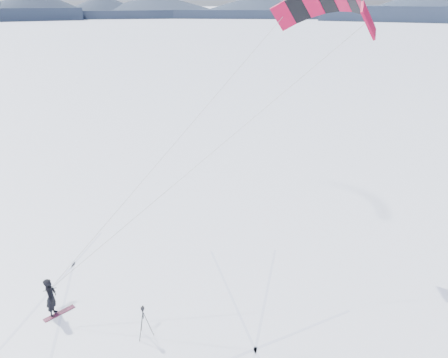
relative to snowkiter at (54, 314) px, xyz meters
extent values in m
cube|color=#192334|center=(178.20, 264.82, 3.15)|extent=(150.19, 119.71, 6.31)
cone|color=#192334|center=(178.20, 264.82, 6.31)|extent=(88.58, 88.58, 8.00)
cube|color=#192334|center=(81.73, 307.14, 3.15)|extent=(156.46, 80.45, 6.31)
cone|color=#192334|center=(81.73, 307.14, 6.31)|extent=(77.75, 77.75, 8.00)
cube|color=#192334|center=(-23.25, 315.83, 3.15)|extent=(153.20, 57.23, 6.31)
cone|color=#192334|center=(-23.25, 315.83, 6.31)|extent=(69.07, 69.07, 8.00)
cube|color=silver|center=(1.57, -2.47, 0.00)|extent=(6.45, 7.79, 0.01)
cube|color=silver|center=(3.27, -0.17, 0.00)|extent=(11.66, 3.07, 0.01)
imported|color=black|center=(0.00, 0.00, 0.00)|extent=(0.45, 0.68, 1.84)
cube|color=maroon|center=(0.22, 0.02, 0.02)|extent=(1.24, 1.11, 0.04)
cylinder|color=black|center=(4.24, -1.78, 0.62)|extent=(0.39, 0.04, 1.24)
cylinder|color=black|center=(3.97, -1.61, 0.62)|extent=(0.21, 0.36, 1.24)
cylinder|color=black|center=(3.96, -1.93, 0.62)|extent=(0.23, 0.35, 1.24)
cylinder|color=black|center=(4.06, -1.77, 1.06)|extent=(0.04, 0.04, 0.35)
cube|color=black|center=(4.06, -1.77, 1.29)|extent=(0.07, 0.07, 0.05)
cube|color=black|center=(4.06, -1.77, 1.38)|extent=(0.14, 0.10, 0.10)
cylinder|color=black|center=(4.06, -1.68, 1.38)|extent=(0.07, 0.10, 0.07)
cube|color=#AB042B|center=(13.77, 2.11, 12.04)|extent=(1.18, 1.06, 1.56)
cube|color=black|center=(13.97, 2.84, 12.39)|extent=(1.03, 1.13, 1.48)
cube|color=#AB042B|center=(14.02, 3.65, 12.67)|extent=(0.93, 1.15, 1.39)
cube|color=black|center=(13.92, 4.50, 12.83)|extent=(1.08, 1.15, 1.29)
cube|color=black|center=(13.28, 6.13, 12.83)|extent=(1.32, 1.09, 1.29)
cube|color=#AB042B|center=(12.78, 6.83, 12.67)|extent=(1.41, 1.00, 1.39)
cube|color=black|center=(12.19, 7.39, 12.39)|extent=(1.47, 0.88, 1.48)
cube|color=#AB042B|center=(11.55, 7.79, 12.04)|extent=(1.51, 0.73, 1.56)
cylinder|color=gray|center=(6.88, 1.05, 6.68)|extent=(13.78, 2.13, 10.73)
cylinder|color=gray|center=(5.77, 3.89, 6.68)|extent=(11.57, 7.81, 10.73)
cylinder|color=black|center=(0.00, 0.00, 1.32)|extent=(0.52, 0.23, 0.03)
camera|label=1|loc=(5.77, -16.22, 12.86)|focal=35.00mm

